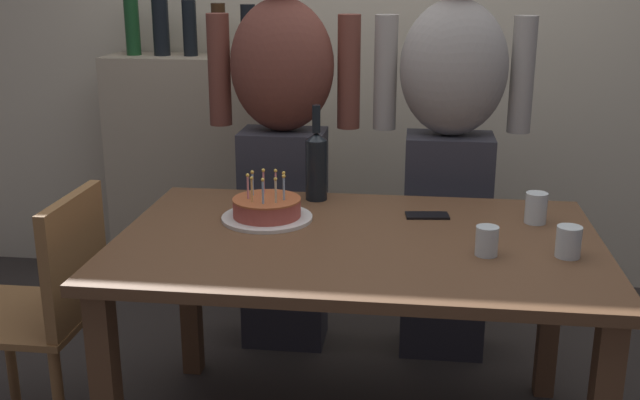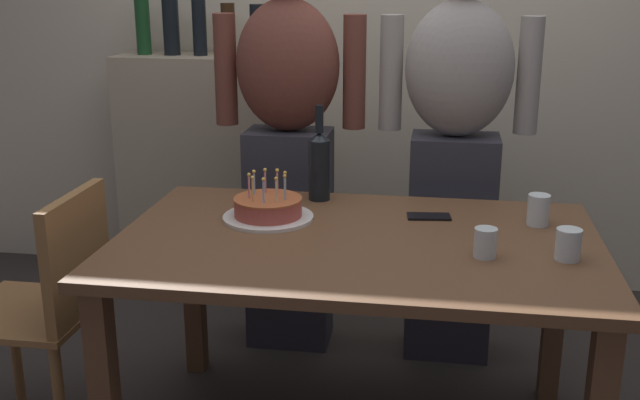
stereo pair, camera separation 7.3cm
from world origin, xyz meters
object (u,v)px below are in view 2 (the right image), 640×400
object	(u,v)px
water_glass_side	(485,243)
person_man_bearded	(289,142)
dining_chair	(53,298)
water_glass_far	(568,244)
cell_phone	(429,216)
water_glass_near	(538,210)
wine_bottle	(319,164)
person_woman_cardigan	(455,148)
birthday_cake	(268,209)

from	to	relation	value
water_glass_side	person_man_bearded	size ratio (longest dim) A/B	0.05
water_glass_side	dining_chair	world-z (taller)	dining_chair
water_glass_far	cell_phone	distance (m)	0.52
water_glass_far	person_man_bearded	bearing A→B (deg)	140.18
water_glass_near	wine_bottle	distance (m)	0.77
water_glass_side	person_man_bearded	xyz separation A→B (m)	(-0.75, 0.83, 0.09)
person_woman_cardigan	birthday_cake	bearing A→B (deg)	43.65
water_glass_near	water_glass_side	world-z (taller)	water_glass_near
person_man_bearded	person_woman_cardigan	xyz separation A→B (m)	(0.66, 0.00, 0.00)
water_glass_far	person_man_bearded	world-z (taller)	person_man_bearded
wine_bottle	dining_chair	bearing A→B (deg)	-147.50
water_glass_near	person_woman_cardigan	bearing A→B (deg)	117.57
water_glass_far	water_glass_side	distance (m)	0.23
birthday_cake	wine_bottle	xyz separation A→B (m)	(0.13, 0.25, 0.10)
person_woman_cardigan	person_man_bearded	bearing A→B (deg)	0.00
water_glass_near	person_woman_cardigan	world-z (taller)	person_woman_cardigan
birthday_cake	water_glass_side	world-z (taller)	birthday_cake
person_man_bearded	water_glass_side	bearing A→B (deg)	131.86
water_glass_side	dining_chair	distance (m)	1.39
water_glass_far	cell_phone	bearing A→B (deg)	140.79
person_woman_cardigan	dining_chair	distance (m)	1.57
water_glass_far	water_glass_side	size ratio (longest dim) A/B	1.06
water_glass_side	dining_chair	size ratio (longest dim) A/B	0.10
water_glass_near	water_glass_side	xyz separation A→B (m)	(-0.18, -0.32, -0.01)
water_glass_side	wine_bottle	size ratio (longest dim) A/B	0.25
person_man_bearded	person_woman_cardigan	bearing A→B (deg)	-180.00
birthday_cake	person_woman_cardigan	world-z (taller)	person_woman_cardigan
birthday_cake	wine_bottle	bearing A→B (deg)	62.35
person_woman_cardigan	cell_phone	bearing A→B (deg)	80.02
wine_bottle	cell_phone	distance (m)	0.45
water_glass_near	wine_bottle	xyz separation A→B (m)	(-0.75, 0.17, 0.08)
water_glass_near	dining_chair	world-z (taller)	dining_chair
water_glass_near	water_glass_far	bearing A→B (deg)	-80.79
water_glass_near	person_man_bearded	bearing A→B (deg)	151.28
dining_chair	wine_bottle	bearing A→B (deg)	122.50
dining_chair	water_glass_far	bearing A→B (deg)	90.93
water_glass_side	water_glass_far	bearing A→B (deg)	3.91
wine_bottle	water_glass_side	bearing A→B (deg)	-41.29
water_glass_near	water_glass_far	world-z (taller)	water_glass_near
cell_phone	dining_chair	world-z (taller)	dining_chair
cell_phone	person_man_bearded	world-z (taller)	person_man_bearded
water_glass_near	cell_phone	size ratio (longest dim) A/B	0.71
water_glass_side	wine_bottle	xyz separation A→B (m)	(-0.57, 0.50, 0.09)
cell_phone	person_woman_cardigan	distance (m)	0.51
wine_bottle	cell_phone	size ratio (longest dim) A/B	2.39
water_glass_near	person_woman_cardigan	size ratio (longest dim) A/B	0.06
water_glass_far	person_woman_cardigan	xyz separation A→B (m)	(-0.32, 0.82, 0.09)
water_glass_far	person_woman_cardigan	size ratio (longest dim) A/B	0.06
birthday_cake	cell_phone	world-z (taller)	birthday_cake
birthday_cake	wine_bottle	distance (m)	0.30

